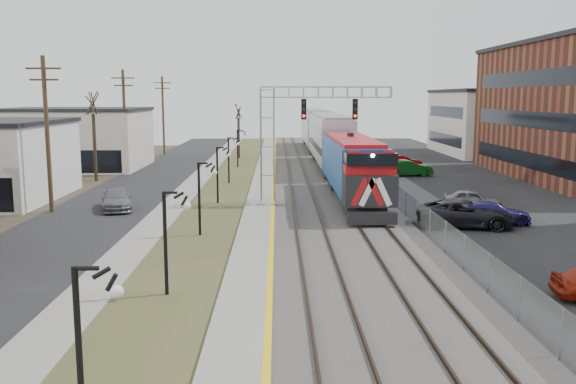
{
  "coord_description": "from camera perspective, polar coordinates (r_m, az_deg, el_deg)",
  "views": [
    {
      "loc": [
        0.18,
        -14.2,
        7.44
      ],
      "look_at": [
        0.73,
        16.69,
        2.6
      ],
      "focal_mm": 38.0,
      "sensor_mm": 36.0,
      "label": 1
    }
  ],
  "objects": [
    {
      "name": "platform",
      "position": [
        49.76,
        -2.37,
        0.44
      ],
      "size": [
        2.0,
        120.0,
        0.24
      ],
      "primitive_type": "cube",
      "color": "gray",
      "rests_on": "ground"
    },
    {
      "name": "fence",
      "position": [
        50.29,
        8.17,
        1.23
      ],
      "size": [
        0.04,
        120.0,
        1.6
      ],
      "primitive_type": "cube",
      "color": "gray",
      "rests_on": "ground"
    },
    {
      "name": "platform_edge",
      "position": [
        49.72,
        -1.36,
        0.58
      ],
      "size": [
        0.24,
        120.0,
        0.01
      ],
      "primitive_type": "cube",
      "color": "gold",
      "rests_on": "platform"
    },
    {
      "name": "bare_trees",
      "position": [
        54.85,
        -14.59,
        3.66
      ],
      "size": [
        12.3,
        42.3,
        5.95
      ],
      "color": "#382D23",
      "rests_on": "ground"
    },
    {
      "name": "street_west",
      "position": [
        51.11,
        -14.22,
        0.28
      ],
      "size": [
        7.0,
        120.0,
        0.04
      ],
      "primitive_type": "cube",
      "color": "black",
      "rests_on": "ground"
    },
    {
      "name": "car_lot_d",
      "position": [
        37.65,
        18.49,
        -1.93
      ],
      "size": [
        4.61,
        1.95,
        1.33
      ],
      "primitive_type": "imported",
      "rotation": [
        0.0,
        0.0,
        1.59
      ],
      "color": "#1C1752",
      "rests_on": "ground"
    },
    {
      "name": "train",
      "position": [
        66.69,
        3.57,
        4.97
      ],
      "size": [
        3.0,
        63.05,
        5.33
      ],
      "color": "#124593",
      "rests_on": "ground"
    },
    {
      "name": "sidewalk",
      "position": [
        50.27,
        -9.22,
        0.33
      ],
      "size": [
        2.0,
        120.0,
        0.08
      ],
      "primitive_type": "cube",
      "color": "gray",
      "rests_on": "ground"
    },
    {
      "name": "grass_median",
      "position": [
        49.93,
        -5.81,
        0.33
      ],
      "size": [
        4.0,
        120.0,
        0.06
      ],
      "primitive_type": "cube",
      "color": "#3F4524",
      "rests_on": "ground"
    },
    {
      "name": "track_near",
      "position": [
        49.75,
        1.09,
        0.63
      ],
      "size": [
        1.58,
        120.0,
        0.15
      ],
      "color": "#2D2119",
      "rests_on": "ballast_bed"
    },
    {
      "name": "car_lot_f",
      "position": [
        58.54,
        11.14,
        2.18
      ],
      "size": [
        4.67,
        1.94,
        1.5
      ],
      "primitive_type": "imported",
      "rotation": [
        0.0,
        0.0,
        1.65
      ],
      "color": "#0C4011",
      "rests_on": "ground"
    },
    {
      "name": "ballast_bed",
      "position": [
        49.89,
        3.38,
        0.43
      ],
      "size": [
        8.0,
        120.0,
        0.2
      ],
      "primitive_type": "cube",
      "color": "#595651",
      "rests_on": "ground"
    },
    {
      "name": "lampposts",
      "position": [
        33.2,
        -8.24,
        -0.62
      ],
      "size": [
        0.14,
        62.14,
        4.0
      ],
      "color": "black",
      "rests_on": "ground"
    },
    {
      "name": "signal_gantry",
      "position": [
        42.25,
        0.39,
        6.39
      ],
      "size": [
        9.0,
        1.07,
        8.15
      ],
      "color": "gray",
      "rests_on": "ground"
    },
    {
      "name": "track_far",
      "position": [
        50.0,
        5.1,
        0.63
      ],
      "size": [
        1.58,
        120.0,
        0.15
      ],
      "color": "#2D2119",
      "rests_on": "ballast_bed"
    },
    {
      "name": "car_lot_g",
      "position": [
        63.32,
        10.35,
        2.72
      ],
      "size": [
        4.96,
        2.97,
        1.54
      ],
      "primitive_type": "imported",
      "rotation": [
        0.0,
        0.0,
        1.88
      ],
      "color": "#A10C15",
      "rests_on": "ground"
    },
    {
      "name": "car_lot_e",
      "position": [
        42.22,
        16.9,
        -0.74
      ],
      "size": [
        4.11,
        2.63,
        1.3
      ],
      "primitive_type": "imported",
      "rotation": [
        0.0,
        0.0,
        1.26
      ],
      "color": "slate",
      "rests_on": "ground"
    },
    {
      "name": "parking_lot",
      "position": [
        52.21,
        16.63,
        0.36
      ],
      "size": [
        16.0,
        120.0,
        0.04
      ],
      "primitive_type": "cube",
      "color": "black",
      "rests_on": "ground"
    },
    {
      "name": "car_street_b",
      "position": [
        41.96,
        -15.75,
        -0.71
      ],
      "size": [
        3.07,
        4.99,
        1.35
      ],
      "primitive_type": "imported",
      "rotation": [
        0.0,
        0.0,
        0.27
      ],
      "color": "slate",
      "rests_on": "ground"
    },
    {
      "name": "utility_poles",
      "position": [
        41.93,
        -21.6,
        4.95
      ],
      "size": [
        0.28,
        80.28,
        10.0
      ],
      "color": "#4C3823",
      "rests_on": "ground"
    },
    {
      "name": "car_lot_c",
      "position": [
        36.33,
        16.24,
        -2.03
      ],
      "size": [
        5.95,
        3.56,
        1.55
      ],
      "primitive_type": "imported",
      "rotation": [
        0.0,
        0.0,
        1.38
      ],
      "color": "black",
      "rests_on": "ground"
    }
  ]
}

